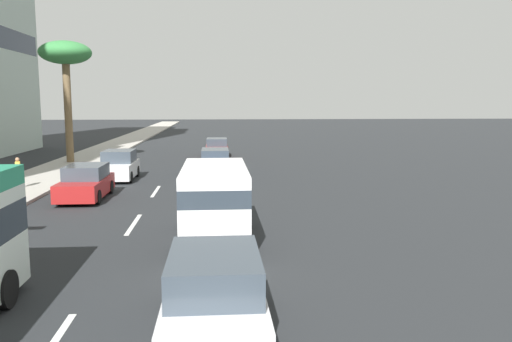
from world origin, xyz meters
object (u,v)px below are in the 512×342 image
car_fourth (215,162)px  pedestrian_near_lamp (18,171)px  van_lead (215,198)px  car_second (86,183)px  car_fifth (119,166)px  palm_tree (65,58)px  car_sixth (215,295)px  car_seventh (217,148)px

car_fourth → pedestrian_near_lamp: size_ratio=3.05×
van_lead → car_second: size_ratio=1.17×
car_fourth → car_fifth: 5.94m
car_fifth → palm_tree: (7.95, 4.95, 6.78)m
pedestrian_near_lamp → car_fifth: bearing=114.1°
car_fifth → van_lead: bearing=22.5°
car_fifth → car_sixth: car_fifth is taller
car_sixth → palm_tree: 31.01m
van_lead → car_fifth: size_ratio=1.28×
van_lead → car_sixth: 7.00m
car_second → palm_tree: size_ratio=0.51×
car_seventh → palm_tree: palm_tree is taller
car_seventh → pedestrian_near_lamp: 18.56m
van_lead → car_seventh: (25.54, -0.11, -0.64)m
car_second → car_sixth: 15.72m
van_lead → car_fourth: 15.57m
car_second → palm_tree: 16.08m
car_fifth → car_seventh: size_ratio=0.98×
car_fourth → car_seventh: size_ratio=1.16×
car_second → pedestrian_near_lamp: pedestrian_near_lamp is taller
van_lead → pedestrian_near_lamp: van_lead is taller
pedestrian_near_lamp → van_lead: bearing=29.8°
van_lead → car_second: 9.66m
car_fourth → car_sixth: (-22.53, -0.02, 0.04)m
car_second → car_sixth: (-14.53, -5.99, 0.05)m
car_second → car_seventh: car_second is taller
car_second → car_sixth: bearing=22.4°
palm_tree → car_fourth: bearing=-119.1°
car_sixth → van_lead: bearing=0.1°
car_second → car_fourth: (8.00, -5.98, 0.00)m
van_lead → car_second: (7.56, 5.98, -0.63)m
car_seventh → palm_tree: 13.30m
pedestrian_near_lamp → car_second: bearing=43.8°
van_lead → car_fifth: van_lead is taller
van_lead → pedestrian_near_lamp: size_ratio=3.29×
car_fourth → car_sixth: bearing=-180.0°
car_fifth → pedestrian_near_lamp: size_ratio=2.58×
car_fifth → palm_tree: palm_tree is taller
pedestrian_near_lamp → palm_tree: (11.48, 0.62, 6.57)m
car_second → car_fourth: car_fourth is taller
car_second → pedestrian_near_lamp: 4.57m
car_fifth → pedestrian_near_lamp: pedestrian_near_lamp is taller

